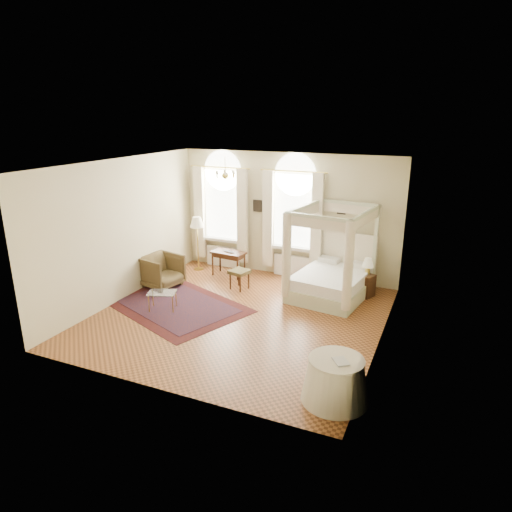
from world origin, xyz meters
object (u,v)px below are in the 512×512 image
(canopy_bed, at_px, (331,277))
(nightstand, at_px, (365,285))
(armchair, at_px, (161,271))
(floor_lamp, at_px, (197,225))
(side_table, at_px, (335,380))
(writing_desk, at_px, (228,255))
(stool, at_px, (239,273))
(coffee_table, at_px, (162,294))

(canopy_bed, distance_m, nightstand, 0.88)
(armchair, bearing_deg, floor_lamp, 5.65)
(nightstand, relative_size, side_table, 0.52)
(canopy_bed, bearing_deg, armchair, -165.45)
(nightstand, bearing_deg, floor_lamp, 179.01)
(writing_desk, xyz_separation_m, armchair, (-1.20, -1.41, -0.17))
(stool, bearing_deg, floor_lamp, 152.67)
(writing_desk, distance_m, side_table, 5.99)
(writing_desk, bearing_deg, floor_lamp, 173.13)
(coffee_table, xyz_separation_m, side_table, (4.42, -1.78, -0.03))
(canopy_bed, height_order, stool, canopy_bed)
(nightstand, relative_size, armchair, 0.60)
(writing_desk, xyz_separation_m, coffee_table, (-0.35, -2.60, -0.21))
(armchair, relative_size, coffee_table, 1.25)
(floor_lamp, bearing_deg, coffee_table, -76.12)
(writing_desk, distance_m, floor_lamp, 1.25)
(floor_lamp, bearing_deg, writing_desk, -6.87)
(armchair, xyz_separation_m, coffee_table, (0.85, -1.20, -0.04))
(writing_desk, xyz_separation_m, floor_lamp, (-1.02, 0.12, 0.72))
(nightstand, xyz_separation_m, writing_desk, (-3.69, -0.04, 0.31))
(nightstand, bearing_deg, side_table, -85.08)
(nightstand, relative_size, stool, 1.03)
(armchair, bearing_deg, canopy_bed, -63.23)
(canopy_bed, relative_size, armchair, 2.43)
(stool, distance_m, coffee_table, 2.12)
(coffee_table, bearing_deg, canopy_bed, 34.71)
(armchair, distance_m, floor_lamp, 1.78)
(writing_desk, bearing_deg, side_table, -47.14)
(coffee_table, bearing_deg, armchair, 125.37)
(nightstand, relative_size, writing_desk, 0.57)
(canopy_bed, relative_size, floor_lamp, 1.46)
(nightstand, xyz_separation_m, armchair, (-4.89, -1.45, 0.14))
(stool, bearing_deg, coffee_table, -119.53)
(stool, height_order, floor_lamp, floor_lamp)
(canopy_bed, bearing_deg, side_table, -74.25)
(nightstand, height_order, floor_lamp, floor_lamp)
(floor_lamp, bearing_deg, stool, -27.33)
(stool, relative_size, floor_lamp, 0.35)
(nightstand, bearing_deg, canopy_bed, -153.57)
(stool, xyz_separation_m, floor_lamp, (-1.72, 0.89, 0.88))
(stool, distance_m, floor_lamp, 2.13)
(armchair, bearing_deg, writing_desk, -28.23)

